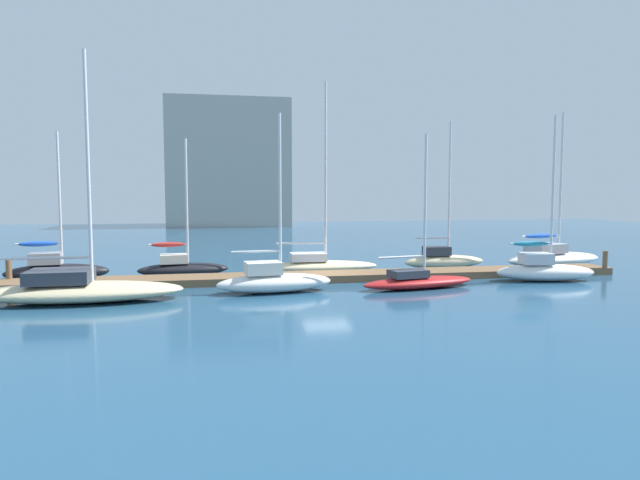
{
  "coord_description": "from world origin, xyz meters",
  "views": [
    {
      "loc": [
        -5.88,
        -29.04,
        4.69
      ],
      "look_at": [
        0.0,
        2.0,
        2.0
      ],
      "focal_mm": 31.25,
      "sensor_mm": 36.0,
      "label": 1
    }
  ],
  "objects_px": {
    "sailboat_2": "(182,267)",
    "sailboat_8": "(553,257)",
    "sailboat_1": "(79,289)",
    "sailboat_0": "(55,269)",
    "sailboat_6": "(443,259)",
    "sailboat_3": "(273,280)",
    "sailboat_4": "(319,264)",
    "sailboat_7": "(544,269)",
    "sailboat_5": "(417,280)",
    "harbor_building_distant": "(228,164)"
  },
  "relations": [
    {
      "from": "sailboat_2",
      "to": "sailboat_5",
      "type": "bearing_deg",
      "value": -33.0
    },
    {
      "from": "sailboat_0",
      "to": "harbor_building_distant",
      "type": "bearing_deg",
      "value": 72.37
    },
    {
      "from": "sailboat_1",
      "to": "harbor_building_distant",
      "type": "xyz_separation_m",
      "value": [
        7.82,
        56.6,
        8.2
      ]
    },
    {
      "from": "sailboat_0",
      "to": "sailboat_3",
      "type": "height_order",
      "value": "sailboat_3"
    },
    {
      "from": "sailboat_2",
      "to": "sailboat_6",
      "type": "height_order",
      "value": "sailboat_6"
    },
    {
      "from": "sailboat_7",
      "to": "sailboat_0",
      "type": "bearing_deg",
      "value": 179.1
    },
    {
      "from": "sailboat_6",
      "to": "sailboat_2",
      "type": "bearing_deg",
      "value": -179.66
    },
    {
      "from": "sailboat_3",
      "to": "sailboat_4",
      "type": "bearing_deg",
      "value": 54.7
    },
    {
      "from": "sailboat_4",
      "to": "sailboat_3",
      "type": "bearing_deg",
      "value": -118.4
    },
    {
      "from": "sailboat_3",
      "to": "sailboat_4",
      "type": "height_order",
      "value": "sailboat_4"
    },
    {
      "from": "sailboat_4",
      "to": "sailboat_6",
      "type": "relative_size",
      "value": 1.22
    },
    {
      "from": "sailboat_2",
      "to": "harbor_building_distant",
      "type": "distance_m",
      "value": 50.71
    },
    {
      "from": "sailboat_6",
      "to": "sailboat_8",
      "type": "relative_size",
      "value": 0.93
    },
    {
      "from": "sailboat_1",
      "to": "sailboat_2",
      "type": "xyz_separation_m",
      "value": [
        3.93,
        6.71,
        -0.01
      ]
    },
    {
      "from": "sailboat_0",
      "to": "sailboat_8",
      "type": "xyz_separation_m",
      "value": [
        29.54,
        0.62,
        -0.04
      ]
    },
    {
      "from": "sailboat_1",
      "to": "sailboat_0",
      "type": "bearing_deg",
      "value": 111.99
    },
    {
      "from": "sailboat_5",
      "to": "harbor_building_distant",
      "type": "bearing_deg",
      "value": 87.52
    },
    {
      "from": "sailboat_1",
      "to": "sailboat_5",
      "type": "distance_m",
      "value": 15.54
    },
    {
      "from": "sailboat_7",
      "to": "sailboat_2",
      "type": "bearing_deg",
      "value": 174.04
    },
    {
      "from": "sailboat_4",
      "to": "sailboat_7",
      "type": "distance_m",
      "value": 12.4
    },
    {
      "from": "sailboat_4",
      "to": "sailboat_7",
      "type": "height_order",
      "value": "sailboat_4"
    },
    {
      "from": "sailboat_5",
      "to": "harbor_building_distant",
      "type": "height_order",
      "value": "harbor_building_distant"
    },
    {
      "from": "sailboat_1",
      "to": "sailboat_3",
      "type": "bearing_deg",
      "value": 4.1
    },
    {
      "from": "harbor_building_distant",
      "to": "sailboat_5",
      "type": "bearing_deg",
      "value": -82.17
    },
    {
      "from": "sailboat_6",
      "to": "sailboat_3",
      "type": "bearing_deg",
      "value": -151.5
    },
    {
      "from": "sailboat_1",
      "to": "sailboat_5",
      "type": "height_order",
      "value": "sailboat_1"
    },
    {
      "from": "sailboat_8",
      "to": "sailboat_5",
      "type": "bearing_deg",
      "value": -161.99
    },
    {
      "from": "sailboat_1",
      "to": "sailboat_8",
      "type": "xyz_separation_m",
      "value": [
        26.98,
        6.74,
        0.05
      ]
    },
    {
      "from": "sailboat_8",
      "to": "sailboat_1",
      "type": "bearing_deg",
      "value": -176.52
    },
    {
      "from": "sailboat_2",
      "to": "sailboat_8",
      "type": "xyz_separation_m",
      "value": [
        23.05,
        0.03,
        0.05
      ]
    },
    {
      "from": "sailboat_1",
      "to": "harbor_building_distant",
      "type": "relative_size",
      "value": 0.61
    },
    {
      "from": "sailboat_3",
      "to": "sailboat_5",
      "type": "bearing_deg",
      "value": -8.21
    },
    {
      "from": "sailboat_7",
      "to": "sailboat_8",
      "type": "relative_size",
      "value": 0.89
    },
    {
      "from": "sailboat_2",
      "to": "sailboat_6",
      "type": "relative_size",
      "value": 0.85
    },
    {
      "from": "sailboat_8",
      "to": "sailboat_3",
      "type": "bearing_deg",
      "value": -172.54
    },
    {
      "from": "sailboat_2",
      "to": "sailboat_7",
      "type": "bearing_deg",
      "value": -20.27
    },
    {
      "from": "sailboat_3",
      "to": "sailboat_7",
      "type": "relative_size",
      "value": 0.96
    },
    {
      "from": "sailboat_5",
      "to": "harbor_building_distant",
      "type": "xyz_separation_m",
      "value": [
        -7.71,
        56.09,
        8.34
      ]
    },
    {
      "from": "sailboat_3",
      "to": "sailboat_4",
      "type": "relative_size",
      "value": 0.76
    },
    {
      "from": "sailboat_8",
      "to": "harbor_building_distant",
      "type": "xyz_separation_m",
      "value": [
        -19.16,
        49.86,
        8.16
      ]
    },
    {
      "from": "sailboat_0",
      "to": "sailboat_7",
      "type": "height_order",
      "value": "sailboat_7"
    },
    {
      "from": "sailboat_5",
      "to": "sailboat_7",
      "type": "xyz_separation_m",
      "value": [
        7.45,
        0.95,
        0.22
      ]
    },
    {
      "from": "sailboat_8",
      "to": "sailboat_0",
      "type": "bearing_deg",
      "value": 170.65
    },
    {
      "from": "sailboat_6",
      "to": "sailboat_1",
      "type": "bearing_deg",
      "value": -161.26
    },
    {
      "from": "sailboat_0",
      "to": "sailboat_1",
      "type": "xyz_separation_m",
      "value": [
        2.56,
        -6.12,
        -0.09
      ]
    },
    {
      "from": "sailboat_4",
      "to": "sailboat_5",
      "type": "height_order",
      "value": "sailboat_4"
    },
    {
      "from": "sailboat_0",
      "to": "sailboat_1",
      "type": "distance_m",
      "value": 6.64
    },
    {
      "from": "sailboat_1",
      "to": "sailboat_7",
      "type": "relative_size",
      "value": 1.23
    },
    {
      "from": "sailboat_3",
      "to": "sailboat_7",
      "type": "bearing_deg",
      "value": -3.59
    },
    {
      "from": "sailboat_7",
      "to": "sailboat_8",
      "type": "height_order",
      "value": "sailboat_8"
    }
  ]
}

